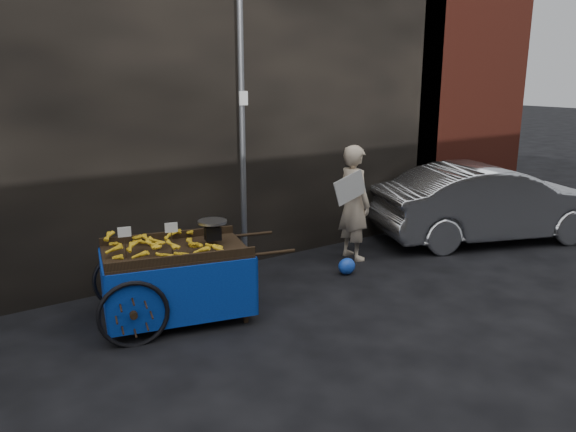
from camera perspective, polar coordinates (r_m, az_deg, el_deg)
ground at (r=6.80m, az=-1.01°, el=-9.25°), size 80.00×80.00×0.00m
building_wall at (r=8.69m, az=-8.59°, el=12.75°), size 13.50×2.00×5.00m
street_pole at (r=7.53m, az=-4.68°, el=8.86°), size 0.12×0.10×4.00m
banana_cart at (r=6.39m, az=-11.78°, el=-4.15°), size 2.34×1.45×1.18m
vendor at (r=8.34m, az=6.72°, el=1.36°), size 0.79×0.65×1.71m
plastic_bag at (r=7.86m, az=5.99°, el=-5.09°), size 0.26×0.21×0.23m
parked_car at (r=9.88m, az=19.88°, el=1.28°), size 4.06×2.62×1.26m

